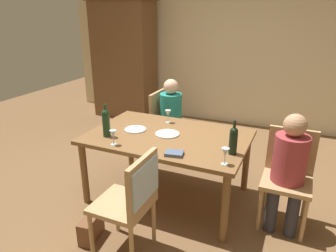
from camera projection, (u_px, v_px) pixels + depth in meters
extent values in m
plane|color=brown|center=(168.00, 195.00, 3.49)|extent=(10.00, 10.00, 0.00)
cube|color=beige|center=(233.00, 47.00, 5.36)|extent=(6.40, 0.12, 2.70)
cube|color=brown|center=(124.00, 61.00, 5.81)|extent=(1.10, 0.56, 2.10)
cube|color=brown|center=(168.00, 137.00, 3.24)|extent=(1.64, 1.08, 0.04)
cylinder|color=brown|center=(84.00, 173.00, 3.26)|extent=(0.07, 0.07, 0.69)
cylinder|color=brown|center=(225.00, 208.00, 2.68)|extent=(0.07, 0.07, 0.69)
cylinder|color=brown|center=(130.00, 141.00, 4.06)|extent=(0.07, 0.07, 0.69)
cylinder|color=brown|center=(246.00, 163.00, 3.49)|extent=(0.07, 0.07, 0.69)
cylinder|color=tan|center=(188.00, 139.00, 4.43)|extent=(0.04, 0.04, 0.44)
cylinder|color=tan|center=(178.00, 150.00, 4.11)|extent=(0.04, 0.04, 0.44)
cylinder|color=tan|center=(164.00, 135.00, 4.58)|extent=(0.04, 0.04, 0.44)
cylinder|color=tan|center=(152.00, 145.00, 4.25)|extent=(0.04, 0.04, 0.44)
cube|color=tan|center=(171.00, 126.00, 4.26)|extent=(0.44, 0.44, 0.04)
cube|color=tan|center=(157.00, 107.00, 4.25)|extent=(0.04, 0.44, 0.44)
cylinder|color=tan|center=(304.00, 221.00, 2.72)|extent=(0.04, 0.04, 0.44)
cylinder|color=tan|center=(259.00, 210.00, 2.87)|extent=(0.04, 0.04, 0.44)
cylinder|color=tan|center=(305.00, 198.00, 3.05)|extent=(0.04, 0.04, 0.44)
cylinder|color=tan|center=(265.00, 190.00, 3.19)|extent=(0.04, 0.04, 0.44)
cube|color=tan|center=(286.00, 182.00, 2.87)|extent=(0.44, 0.44, 0.04)
cube|color=tan|center=(292.00, 150.00, 2.96)|extent=(0.44, 0.04, 0.44)
cylinder|color=tan|center=(91.00, 236.00, 2.54)|extent=(0.04, 0.04, 0.44)
cylinder|color=tan|center=(117.00, 210.00, 2.86)|extent=(0.04, 0.04, 0.44)
cylinder|color=tan|center=(132.00, 250.00, 2.39)|extent=(0.04, 0.04, 0.44)
cylinder|color=tan|center=(154.00, 221.00, 2.72)|extent=(0.04, 0.04, 0.44)
cube|color=tan|center=(122.00, 204.00, 2.54)|extent=(0.44, 0.44, 0.04)
cube|color=tan|center=(143.00, 184.00, 2.38)|extent=(0.04, 0.44, 0.44)
cube|color=#ADC6D6|center=(143.00, 182.00, 2.38)|extent=(0.07, 0.40, 0.31)
cylinder|color=#33333D|center=(182.00, 141.00, 4.36)|extent=(0.11, 0.11, 0.46)
cylinder|color=#33333D|center=(177.00, 145.00, 4.21)|extent=(0.11, 0.11, 0.46)
cylinder|color=teal|center=(171.00, 110.00, 4.18)|extent=(0.29, 0.29, 0.45)
sphere|color=beige|center=(171.00, 87.00, 4.07)|extent=(0.20, 0.20, 0.20)
cylinder|color=#33333D|center=(292.00, 214.00, 2.80)|extent=(0.11, 0.11, 0.46)
cylinder|color=#33333D|center=(271.00, 209.00, 2.87)|extent=(0.11, 0.11, 0.46)
cylinder|color=#9E383D|center=(290.00, 160.00, 2.79)|extent=(0.30, 0.30, 0.46)
sphere|color=tan|center=(295.00, 125.00, 2.68)|extent=(0.20, 0.20, 0.20)
cylinder|color=#19381E|center=(106.00, 125.00, 3.17)|extent=(0.08, 0.08, 0.24)
sphere|color=#19381E|center=(105.00, 113.00, 3.12)|extent=(0.08, 0.08, 0.08)
cylinder|color=#19381E|center=(105.00, 108.00, 3.10)|extent=(0.03, 0.03, 0.08)
cylinder|color=black|center=(233.00, 143.00, 2.78)|extent=(0.08, 0.08, 0.20)
sphere|color=black|center=(234.00, 132.00, 2.74)|extent=(0.08, 0.08, 0.08)
cylinder|color=black|center=(234.00, 126.00, 2.72)|extent=(0.03, 0.03, 0.09)
cylinder|color=silver|center=(114.00, 144.00, 3.01)|extent=(0.06, 0.06, 0.00)
cylinder|color=silver|center=(114.00, 141.00, 2.99)|extent=(0.01, 0.01, 0.07)
cone|color=silver|center=(113.00, 134.00, 2.97)|extent=(0.07, 0.07, 0.07)
cylinder|color=silver|center=(224.00, 164.00, 2.63)|extent=(0.06, 0.06, 0.00)
cylinder|color=silver|center=(225.00, 160.00, 2.61)|extent=(0.01, 0.01, 0.07)
cone|color=silver|center=(225.00, 152.00, 2.59)|extent=(0.07, 0.07, 0.07)
cylinder|color=silver|center=(168.00, 122.00, 3.60)|extent=(0.06, 0.06, 0.00)
cylinder|color=silver|center=(168.00, 119.00, 3.59)|extent=(0.01, 0.01, 0.07)
cone|color=silver|center=(168.00, 113.00, 3.56)|extent=(0.07, 0.07, 0.07)
cylinder|color=white|center=(135.00, 129.00, 3.37)|extent=(0.23, 0.23, 0.01)
cylinder|color=white|center=(167.00, 134.00, 3.25)|extent=(0.25, 0.25, 0.01)
cube|color=#4C5B75|center=(174.00, 153.00, 2.79)|extent=(0.18, 0.15, 0.03)
cube|color=brown|center=(91.00, 228.00, 2.80)|extent=(0.16, 0.29, 0.22)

